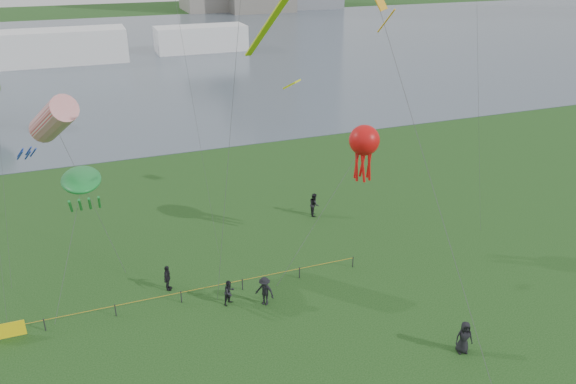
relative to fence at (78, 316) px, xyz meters
name	(u,v)px	position (x,y,z in m)	size (l,w,h in m)	color
lake	(130,54)	(12.16, 86.97, -0.53)	(400.00, 120.00, 0.08)	#4F5D6C
pavilion_left	(64,46)	(0.16, 81.97, 2.45)	(22.00, 8.00, 6.00)	white
pavilion_right	(201,39)	(26.16, 84.97, 1.95)	(18.00, 7.00, 5.00)	white
fence	(78,316)	(0.00, 0.00, 0.00)	(24.07, 0.07, 1.05)	black
spectator_a	(229,292)	(8.95, -1.17, 0.28)	(0.81, 0.63, 1.66)	black
spectator_b	(265,291)	(10.99, -2.00, 0.42)	(1.26, 0.72, 1.94)	black
spectator_c	(167,278)	(5.58, 1.73, 0.33)	(1.04, 0.43, 1.77)	black
spectator_d	(464,337)	(19.88, -10.06, 0.42)	(0.96, 0.62, 1.96)	black
spectator_g	(314,204)	(18.75, 8.45, 0.42)	(0.94, 0.73, 1.94)	black
kite_windsock	(53,120)	(0.20, 6.77, 10.13)	(5.39, 5.09, 12.60)	#3F3F42
kite_creature	(81,180)	(1.29, 4.62, 6.73)	(3.91, 6.38, 7.74)	#3F3F42
kite_octopus	(364,141)	(19.75, 2.38, 7.76)	(8.46, 3.81, 9.46)	#3F3F42
kite_delta	(387,26)	(17.05, -4.21, 16.41)	(1.40, 14.20, 18.76)	#3F3F42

